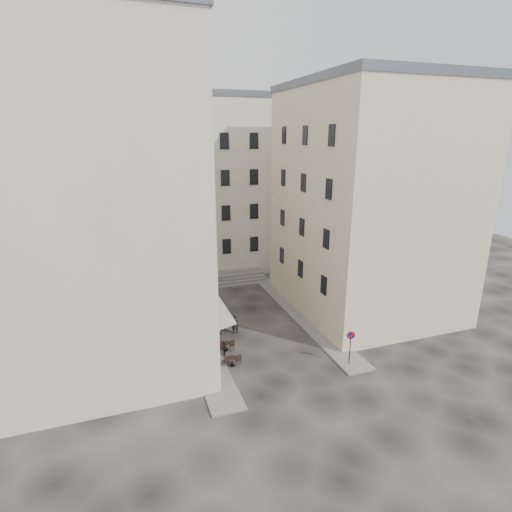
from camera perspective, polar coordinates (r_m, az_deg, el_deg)
name	(u,v)px	position (r m, az deg, el deg)	size (l,w,h in m)	color
ground	(264,341)	(30.02, 1.12, -12.02)	(90.00, 90.00, 0.00)	black
sidewalk_left	(193,326)	(32.42, -8.98, -9.81)	(2.00, 22.00, 0.12)	slate
sidewalk_right	(302,315)	(34.04, 6.56, -8.35)	(2.00, 18.00, 0.12)	slate
building_left	(97,203)	(28.00, -21.82, 7.06)	(12.20, 16.20, 20.60)	beige
building_right	(369,201)	(34.70, 15.79, 7.64)	(12.20, 14.20, 18.60)	beige
building_back	(196,185)	(44.70, -8.58, 10.02)	(18.20, 10.20, 18.60)	beige
cafe_storefront	(202,320)	(28.99, -7.69, -9.11)	(1.74, 7.30, 3.50)	#4A120A
stone_steps	(221,280)	(40.84, -4.96, -3.39)	(9.00, 3.15, 0.80)	#605D5B
bollard_near	(224,348)	(28.10, -4.55, -13.03)	(0.12, 0.12, 0.98)	black
bollard_mid	(213,326)	(31.10, -6.21, -9.95)	(0.12, 0.12, 0.98)	black
bollard_far	(203,308)	(34.20, -7.55, -7.41)	(0.12, 0.12, 0.98)	black
no_parking_sign	(351,341)	(27.09, 13.36, -11.77)	(0.53, 0.21, 2.44)	black
bistro_table_a	(232,360)	(26.98, -3.41, -14.66)	(1.14, 0.53, 0.80)	black
bistro_table_b	(226,345)	(28.67, -4.30, -12.61)	(1.15, 0.54, 0.81)	black
bistro_table_c	(218,330)	(30.77, -5.43, -10.47)	(1.15, 0.54, 0.81)	black
bistro_table_d	(216,322)	(31.96, -5.79, -9.35)	(1.20, 0.56, 0.84)	black
bistro_table_e	(208,312)	(33.62, -6.80, -8.01)	(1.19, 0.56, 0.83)	black
pedestrian	(235,324)	(30.74, -3.01, -9.62)	(0.59, 0.39, 1.61)	black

